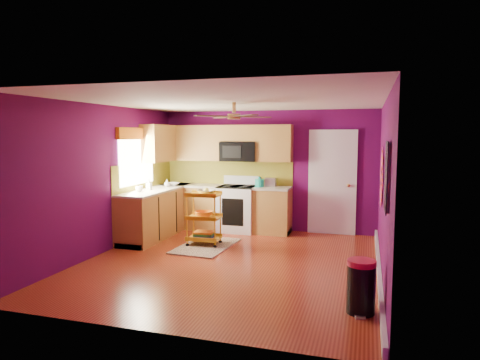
% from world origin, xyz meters
% --- Properties ---
extents(ground, '(5.00, 5.00, 0.00)m').
position_xyz_m(ground, '(0.00, 0.00, 0.00)').
color(ground, maroon).
rests_on(ground, ground).
extents(room_envelope, '(4.54, 5.04, 2.52)m').
position_xyz_m(room_envelope, '(0.03, 0.00, 1.63)').
color(room_envelope, '#56094B').
rests_on(room_envelope, ground).
extents(lower_cabinets, '(2.81, 2.31, 0.94)m').
position_xyz_m(lower_cabinets, '(-1.35, 1.82, 0.43)').
color(lower_cabinets, olive).
rests_on(lower_cabinets, ground).
extents(electric_range, '(0.76, 0.66, 1.13)m').
position_xyz_m(electric_range, '(-0.55, 2.17, 0.48)').
color(electric_range, white).
rests_on(electric_range, ground).
extents(upper_cabinetry, '(2.80, 2.30, 1.26)m').
position_xyz_m(upper_cabinetry, '(-1.24, 2.17, 1.80)').
color(upper_cabinetry, olive).
rests_on(upper_cabinetry, ground).
extents(left_window, '(0.08, 1.35, 1.08)m').
position_xyz_m(left_window, '(-2.22, 1.05, 1.74)').
color(left_window, white).
rests_on(left_window, ground).
extents(panel_door, '(0.95, 0.11, 2.15)m').
position_xyz_m(panel_door, '(1.35, 2.47, 1.02)').
color(panel_door, white).
rests_on(panel_door, ground).
extents(right_wall_art, '(0.04, 2.74, 1.04)m').
position_xyz_m(right_wall_art, '(2.23, -0.34, 1.44)').
color(right_wall_art, black).
rests_on(right_wall_art, ground).
extents(ceiling_fan, '(1.01, 1.01, 0.26)m').
position_xyz_m(ceiling_fan, '(0.00, 0.20, 2.29)').
color(ceiling_fan, '#BF8C3F').
rests_on(ceiling_fan, ground).
extents(shag_rug, '(0.93, 1.43, 0.02)m').
position_xyz_m(shag_rug, '(-0.71, 0.78, 0.01)').
color(shag_rug, '#331B11').
rests_on(shag_rug, ground).
extents(rolling_cart, '(0.61, 0.46, 1.05)m').
position_xyz_m(rolling_cart, '(-0.78, 0.87, 0.54)').
color(rolling_cart, gold).
rests_on(rolling_cart, ground).
extents(trash_can, '(0.38, 0.39, 0.61)m').
position_xyz_m(trash_can, '(1.99, -1.40, 0.30)').
color(trash_can, black).
rests_on(trash_can, ground).
extents(teal_kettle, '(0.18, 0.18, 0.21)m').
position_xyz_m(teal_kettle, '(-0.08, 2.18, 1.02)').
color(teal_kettle, '#16A692').
rests_on(teal_kettle, lower_cabinets).
extents(toaster, '(0.22, 0.15, 0.18)m').
position_xyz_m(toaster, '(0.13, 2.29, 1.03)').
color(toaster, beige).
rests_on(toaster, lower_cabinets).
extents(soap_bottle_a, '(0.09, 0.09, 0.20)m').
position_xyz_m(soap_bottle_a, '(-2.02, 1.13, 1.04)').
color(soap_bottle_a, '#EA3F72').
rests_on(soap_bottle_a, lower_cabinets).
extents(soap_bottle_b, '(0.12, 0.12, 0.15)m').
position_xyz_m(soap_bottle_b, '(-1.91, 1.68, 1.01)').
color(soap_bottle_b, white).
rests_on(soap_bottle_b, lower_cabinets).
extents(counter_dish, '(0.26, 0.26, 0.06)m').
position_xyz_m(counter_dish, '(-1.86, 1.86, 0.97)').
color(counter_dish, white).
rests_on(counter_dish, lower_cabinets).
extents(counter_cup, '(0.13, 0.13, 0.11)m').
position_xyz_m(counter_cup, '(-2.04, 0.80, 0.99)').
color(counter_cup, white).
rests_on(counter_cup, lower_cabinets).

